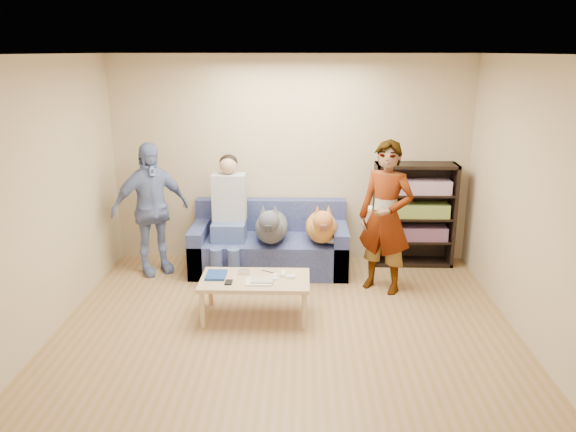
{
  "coord_description": "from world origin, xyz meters",
  "views": [
    {
      "loc": [
        0.16,
        -4.48,
        2.63
      ],
      "look_at": [
        0.0,
        1.2,
        0.95
      ],
      "focal_mm": 35.0,
      "sensor_mm": 36.0,
      "label": 1
    }
  ],
  "objects_px": {
    "bookshelf": "(414,212)",
    "coffee_table": "(255,283)",
    "dog_gray": "(271,226)",
    "dog_tan": "(322,226)",
    "person_seated": "(229,212)",
    "sofa": "(270,247)",
    "person_standing_right": "(386,218)",
    "person_standing_left": "(151,209)",
    "notebook_blue": "(216,275)",
    "camera_silver": "(244,272)"
  },
  "relations": [
    {
      "from": "bookshelf",
      "to": "coffee_table",
      "type": "bearing_deg",
      "value": -139.96
    },
    {
      "from": "dog_gray",
      "to": "bookshelf",
      "type": "relative_size",
      "value": 0.95
    },
    {
      "from": "coffee_table",
      "to": "dog_tan",
      "type": "bearing_deg",
      "value": 58.18
    },
    {
      "from": "person_seated",
      "to": "dog_gray",
      "type": "xyz_separation_m",
      "value": [
        0.52,
        -0.11,
        -0.14
      ]
    },
    {
      "from": "sofa",
      "to": "person_seated",
      "type": "distance_m",
      "value": 0.7
    },
    {
      "from": "person_seated",
      "to": "bookshelf",
      "type": "bearing_deg",
      "value": 8.96
    },
    {
      "from": "person_seated",
      "to": "coffee_table",
      "type": "distance_m",
      "value": 1.34
    },
    {
      "from": "person_seated",
      "to": "bookshelf",
      "type": "height_order",
      "value": "person_seated"
    },
    {
      "from": "sofa",
      "to": "dog_tan",
      "type": "xyz_separation_m",
      "value": [
        0.63,
        -0.2,
        0.34
      ]
    },
    {
      "from": "person_standing_right",
      "to": "sofa",
      "type": "bearing_deg",
      "value": -173.06
    },
    {
      "from": "sofa",
      "to": "coffee_table",
      "type": "relative_size",
      "value": 1.73
    },
    {
      "from": "person_standing_left",
      "to": "sofa",
      "type": "height_order",
      "value": "person_standing_left"
    },
    {
      "from": "coffee_table",
      "to": "bookshelf",
      "type": "height_order",
      "value": "bookshelf"
    },
    {
      "from": "sofa",
      "to": "person_seated",
      "type": "height_order",
      "value": "person_seated"
    },
    {
      "from": "person_seated",
      "to": "coffee_table",
      "type": "height_order",
      "value": "person_seated"
    },
    {
      "from": "person_standing_left",
      "to": "notebook_blue",
      "type": "bearing_deg",
      "value": -84.16
    },
    {
      "from": "person_standing_right",
      "to": "dog_gray",
      "type": "xyz_separation_m",
      "value": [
        -1.29,
        0.37,
        -0.23
      ]
    },
    {
      "from": "camera_silver",
      "to": "person_seated",
      "type": "distance_m",
      "value": 1.18
    },
    {
      "from": "notebook_blue",
      "to": "person_seated",
      "type": "height_order",
      "value": "person_seated"
    },
    {
      "from": "camera_silver",
      "to": "dog_tan",
      "type": "height_order",
      "value": "dog_tan"
    },
    {
      "from": "notebook_blue",
      "to": "person_seated",
      "type": "relative_size",
      "value": 0.18
    },
    {
      "from": "notebook_blue",
      "to": "person_seated",
      "type": "xyz_separation_m",
      "value": [
        -0.01,
        1.16,
        0.34
      ]
    },
    {
      "from": "person_standing_right",
      "to": "sofa",
      "type": "distance_m",
      "value": 1.57
    },
    {
      "from": "dog_gray",
      "to": "bookshelf",
      "type": "distance_m",
      "value": 1.83
    },
    {
      "from": "notebook_blue",
      "to": "coffee_table",
      "type": "height_order",
      "value": "notebook_blue"
    },
    {
      "from": "camera_silver",
      "to": "coffee_table",
      "type": "distance_m",
      "value": 0.18
    },
    {
      "from": "person_seated",
      "to": "person_standing_right",
      "type": "bearing_deg",
      "value": -14.86
    },
    {
      "from": "dog_tan",
      "to": "coffee_table",
      "type": "height_order",
      "value": "dog_tan"
    },
    {
      "from": "person_standing_left",
      "to": "sofa",
      "type": "distance_m",
      "value": 1.52
    },
    {
      "from": "person_standing_right",
      "to": "sofa",
      "type": "xyz_separation_m",
      "value": [
        -1.32,
        0.61,
        -0.57
      ]
    },
    {
      "from": "person_standing_left",
      "to": "notebook_blue",
      "type": "relative_size",
      "value": 6.19
    },
    {
      "from": "person_seated",
      "to": "coffee_table",
      "type": "relative_size",
      "value": 1.34
    },
    {
      "from": "dog_gray",
      "to": "coffee_table",
      "type": "height_order",
      "value": "dog_gray"
    },
    {
      "from": "person_standing_left",
      "to": "bookshelf",
      "type": "relative_size",
      "value": 1.24
    },
    {
      "from": "camera_silver",
      "to": "dog_tan",
      "type": "bearing_deg",
      "value": 50.92
    },
    {
      "from": "notebook_blue",
      "to": "dog_gray",
      "type": "bearing_deg",
      "value": 64.31
    },
    {
      "from": "notebook_blue",
      "to": "camera_silver",
      "type": "bearing_deg",
      "value": 14.04
    },
    {
      "from": "notebook_blue",
      "to": "sofa",
      "type": "xyz_separation_m",
      "value": [
        0.47,
        1.29,
        -0.15
      ]
    },
    {
      "from": "camera_silver",
      "to": "bookshelf",
      "type": "relative_size",
      "value": 0.08
    },
    {
      "from": "notebook_blue",
      "to": "sofa",
      "type": "distance_m",
      "value": 1.38
    },
    {
      "from": "camera_silver",
      "to": "dog_gray",
      "type": "distance_m",
      "value": 1.02
    },
    {
      "from": "camera_silver",
      "to": "sofa",
      "type": "distance_m",
      "value": 1.25
    },
    {
      "from": "dog_tan",
      "to": "camera_silver",
      "type": "bearing_deg",
      "value": -129.08
    },
    {
      "from": "camera_silver",
      "to": "coffee_table",
      "type": "relative_size",
      "value": 0.1
    },
    {
      "from": "dog_tan",
      "to": "coffee_table",
      "type": "distance_m",
      "value": 1.36
    },
    {
      "from": "dog_tan",
      "to": "bookshelf",
      "type": "xyz_separation_m",
      "value": [
        1.17,
        0.44,
        0.06
      ]
    },
    {
      "from": "notebook_blue",
      "to": "camera_silver",
      "type": "relative_size",
      "value": 2.36
    },
    {
      "from": "dog_gray",
      "to": "bookshelf",
      "type": "height_order",
      "value": "bookshelf"
    },
    {
      "from": "camera_silver",
      "to": "bookshelf",
      "type": "height_order",
      "value": "bookshelf"
    },
    {
      "from": "person_seated",
      "to": "dog_tan",
      "type": "height_order",
      "value": "person_seated"
    }
  ]
}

